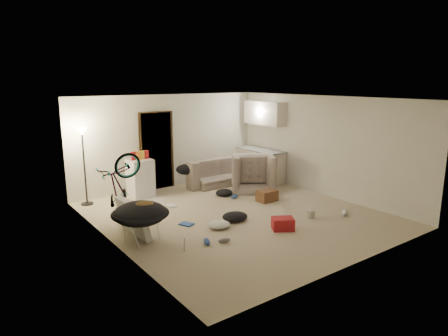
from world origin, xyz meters
TOP-DOWN VIEW (x-y plane):
  - floor at (0.00, 0.00)m, footprint 5.50×6.00m
  - ceiling at (0.00, 0.00)m, footprint 5.50×6.00m
  - wall_back at (0.00, 3.01)m, footprint 5.50×0.02m
  - wall_front at (0.00, -3.01)m, footprint 5.50×0.02m
  - wall_left at (-2.76, 0.00)m, footprint 0.02×6.00m
  - wall_right at (2.76, 0.00)m, footprint 0.02×6.00m
  - doorway at (-0.40, 2.97)m, footprint 0.85×0.10m
  - door_trim at (-0.40, 2.94)m, footprint 0.97×0.04m
  - floor_lamp at (-2.40, 2.65)m, footprint 0.28×0.28m
  - kitchen_counter at (2.43, 2.00)m, footprint 0.60×1.50m
  - counter_top at (2.43, 2.00)m, footprint 0.64×1.54m
  - kitchen_uppers at (2.56, 2.00)m, footprint 0.38×1.40m
  - sofa at (1.16, 2.45)m, footprint 1.96×0.82m
  - armchair at (1.64, 1.48)m, footprint 1.46×1.41m
  - bicycle at (-2.30, 0.76)m, footprint 1.56×0.74m
  - book_asset at (-1.89, -1.01)m, footprint 0.30×0.27m
  - mini_fridge at (-1.07, 2.55)m, footprint 0.56×0.56m
  - snack_box_0 at (-1.24, 2.55)m, footprint 0.11×0.08m
  - snack_box_1 at (-1.12, 2.55)m, footprint 0.10×0.07m
  - snack_box_2 at (-1.00, 2.55)m, footprint 0.10×0.08m
  - snack_box_3 at (-0.88, 2.55)m, footprint 0.12×0.10m
  - saucer_chair at (-2.30, -0.15)m, footprint 1.04×1.04m
  - hoodie at (-2.25, -0.18)m, footprint 0.52×0.44m
  - sofa_drape at (0.21, 2.45)m, footprint 0.64×0.57m
  - tv_box at (-2.30, 0.20)m, footprint 0.30×1.04m
  - drink_case_a at (1.21, 0.35)m, footprint 0.47×0.34m
  - drink_case_b at (0.19, -1.24)m, footprint 0.51×0.47m
  - juicer at (1.17, -1.10)m, footprint 0.17×0.17m
  - newspaper at (-0.96, 2.05)m, footprint 0.65×0.68m
  - book_blue at (-1.20, 0.10)m, footprint 0.29×0.33m
  - book_white at (-0.87, 1.37)m, footprint 0.23×0.29m
  - shoe_0 at (0.70, 0.99)m, footprint 0.27×0.17m
  - shoe_1 at (-1.30, 1.22)m, footprint 0.23×0.26m
  - shoe_2 at (-1.41, -0.96)m, footprint 0.20×0.28m
  - shoe_3 at (-1.12, -1.09)m, footprint 0.25×0.15m
  - shoe_4 at (1.88, -1.40)m, footprint 0.31×0.26m
  - clothes_lump_a at (-0.25, -0.28)m, footprint 0.60×0.53m
  - clothes_lump_b at (0.66, 1.36)m, footprint 0.63×0.61m
  - clothes_lump_c at (-0.77, -0.44)m, footprint 0.53×0.48m

SIDE VIEW (x-z plane):
  - floor at x=0.00m, z-range -0.02..0.00m
  - newspaper at x=-0.96m, z-range 0.00..0.01m
  - book_asset at x=-1.89m, z-range 0.00..0.02m
  - book_white at x=-0.87m, z-range 0.00..0.03m
  - book_blue at x=-1.20m, z-range 0.00..0.03m
  - shoe_3 at x=-1.12m, z-range 0.00..0.09m
  - shoe_1 at x=-1.30m, z-range 0.00..0.09m
  - shoe_0 at x=0.70m, z-range 0.00..0.09m
  - shoe_2 at x=-1.41m, z-range 0.00..0.10m
  - shoe_4 at x=1.88m, z-range 0.00..0.11m
  - clothes_lump_c at x=-0.77m, z-range 0.00..0.14m
  - clothes_lump_b at x=0.66m, z-range 0.00..0.15m
  - clothes_lump_a at x=-0.25m, z-range 0.00..0.17m
  - juicer at x=1.17m, z-range -0.02..0.22m
  - drink_case_b at x=0.19m, z-range 0.00..0.24m
  - drink_case_a at x=1.21m, z-range 0.00..0.27m
  - sofa at x=1.16m, z-range 0.00..0.56m
  - tv_box at x=-2.30m, z-range -0.01..0.68m
  - armchair at x=1.64m, z-range 0.00..0.72m
  - bicycle at x=-2.30m, z-range -0.04..0.84m
  - saucer_chair at x=-2.30m, z-range 0.07..0.80m
  - kitchen_counter at x=2.43m, z-range 0.00..0.88m
  - mini_fridge at x=-1.07m, z-range 0.00..0.94m
  - sofa_drape at x=0.21m, z-range 0.40..0.68m
  - hoodie at x=-2.25m, z-range 0.53..0.75m
  - counter_top at x=2.43m, z-range 0.88..0.92m
  - snack_box_0 at x=-1.24m, z-range 0.85..1.15m
  - snack_box_1 at x=-1.12m, z-range 0.85..1.15m
  - snack_box_2 at x=-1.00m, z-range 0.85..1.15m
  - snack_box_3 at x=-0.88m, z-range 0.85..1.15m
  - doorway at x=-0.40m, z-range 0.00..2.04m
  - door_trim at x=-0.40m, z-range -0.03..2.07m
  - wall_back at x=0.00m, z-range 0.00..2.50m
  - wall_front at x=0.00m, z-range 0.00..2.50m
  - wall_left at x=-2.76m, z-range 0.00..2.50m
  - wall_right at x=2.76m, z-range 0.00..2.50m
  - floor_lamp at x=-2.40m, z-range 0.40..2.21m
  - kitchen_uppers at x=2.56m, z-range 1.62..2.27m
  - ceiling at x=0.00m, z-range 2.50..2.52m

